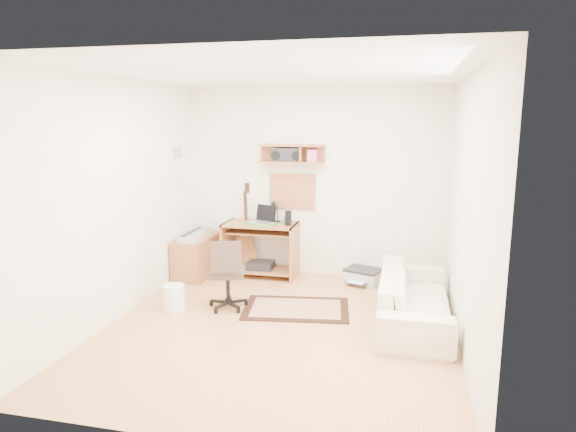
% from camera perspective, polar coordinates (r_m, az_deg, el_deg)
% --- Properties ---
extents(floor, '(3.60, 4.00, 0.01)m').
position_cam_1_polar(floor, '(5.50, -0.97, -12.45)').
color(floor, tan).
rests_on(floor, ground).
extents(ceiling, '(3.60, 4.00, 0.01)m').
position_cam_1_polar(ceiling, '(5.07, -1.07, 15.77)').
color(ceiling, white).
rests_on(ceiling, ground).
extents(back_wall, '(3.60, 0.01, 2.60)m').
position_cam_1_polar(back_wall, '(7.07, 2.94, 3.76)').
color(back_wall, silver).
rests_on(back_wall, ground).
extents(left_wall, '(0.01, 4.00, 2.60)m').
position_cam_1_polar(left_wall, '(5.83, -18.51, 1.70)').
color(left_wall, silver).
rests_on(left_wall, ground).
extents(right_wall, '(0.01, 4.00, 2.60)m').
position_cam_1_polar(right_wall, '(5.01, 19.45, 0.23)').
color(right_wall, silver).
rests_on(right_wall, ground).
extents(wall_shelf, '(0.90, 0.25, 0.26)m').
position_cam_1_polar(wall_shelf, '(6.96, 0.33, 6.97)').
color(wall_shelf, '#9D6137').
rests_on(wall_shelf, back_wall).
extents(cork_board, '(0.64, 0.03, 0.49)m').
position_cam_1_polar(cork_board, '(7.12, 0.51, 2.76)').
color(cork_board, tan).
rests_on(cork_board, back_wall).
extents(wall_photo, '(0.02, 0.20, 0.15)m').
position_cam_1_polar(wall_photo, '(7.09, -12.26, 6.96)').
color(wall_photo, '#4C8CBF').
rests_on(wall_photo, left_wall).
extents(desk, '(1.00, 0.55, 0.75)m').
position_cam_1_polar(desk, '(7.13, -3.06, -3.76)').
color(desk, '#9D6137').
rests_on(desk, floor).
extents(laptop, '(0.42, 0.42, 0.25)m').
position_cam_1_polar(laptop, '(7.00, -3.01, 0.15)').
color(laptop, silver).
rests_on(laptop, desk).
extents(speaker, '(0.09, 0.09, 0.20)m').
position_cam_1_polar(speaker, '(6.88, 0.03, -0.23)').
color(speaker, black).
rests_on(speaker, desk).
extents(desk_lamp, '(0.10, 0.10, 0.29)m').
position_cam_1_polar(desk_lamp, '(7.09, -1.16, 0.48)').
color(desk_lamp, black).
rests_on(desk_lamp, desk).
extents(pencil_cup, '(0.06, 0.06, 0.09)m').
position_cam_1_polar(pencil_cup, '(7.05, -0.25, -0.42)').
color(pencil_cup, '#375AA6').
rests_on(pencil_cup, desk).
extents(boombox, '(0.39, 0.18, 0.20)m').
position_cam_1_polar(boombox, '(6.97, -0.07, 6.81)').
color(boombox, black).
rests_on(boombox, wall_shelf).
extents(rug, '(1.30, 0.96, 0.02)m').
position_cam_1_polar(rug, '(6.00, 0.92, -10.29)').
color(rug, tan).
rests_on(rug, floor).
extents(task_chair, '(0.53, 0.53, 0.85)m').
position_cam_1_polar(task_chair, '(5.95, -6.77, -6.31)').
color(task_chair, '#3B2C23').
rests_on(task_chair, floor).
extents(cabinet, '(0.40, 0.90, 0.55)m').
position_cam_1_polar(cabinet, '(7.28, -10.15, -4.41)').
color(cabinet, '#9D6137').
rests_on(cabinet, floor).
extents(music_keyboard, '(0.23, 0.74, 0.06)m').
position_cam_1_polar(music_keyboard, '(7.21, -10.23, -2.05)').
color(music_keyboard, '#B2B5BA').
rests_on(music_keyboard, cabinet).
extents(guitar, '(0.38, 0.28, 1.28)m').
position_cam_1_polar(guitar, '(7.27, -4.83, -1.34)').
color(guitar, '#955A2E').
rests_on(guitar, floor).
extents(waste_basket, '(0.31, 0.31, 0.30)m').
position_cam_1_polar(waste_basket, '(6.07, -12.60, -8.89)').
color(waste_basket, white).
rests_on(waste_basket, floor).
extents(printer, '(0.57, 0.51, 0.18)m').
position_cam_1_polar(printer, '(6.98, 8.41, -6.67)').
color(printer, '#A5A8AA').
rests_on(printer, floor).
extents(sofa, '(0.55, 1.87, 0.73)m').
position_cam_1_polar(sofa, '(5.70, 14.02, -7.94)').
color(sofa, beige).
rests_on(sofa, floor).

